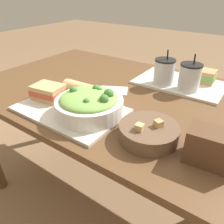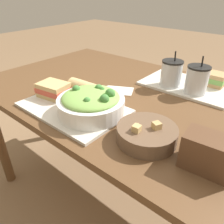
# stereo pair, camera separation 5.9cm
# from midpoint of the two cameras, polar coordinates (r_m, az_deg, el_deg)

# --- Properties ---
(ground_plane) EXTENTS (12.00, 12.00, 0.00)m
(ground_plane) POSITION_cam_midpoint_polar(r_m,az_deg,el_deg) (1.56, 0.08, -20.22)
(ground_plane) COLOR #846647
(dining_table) EXTENTS (1.48, 0.94, 0.75)m
(dining_table) POSITION_cam_midpoint_polar(r_m,az_deg,el_deg) (1.13, 0.10, 1.49)
(dining_table) COLOR brown
(dining_table) RESTS_ON ground_plane
(tray_near) EXTENTS (0.44, 0.29, 0.01)m
(tray_near) POSITION_cam_midpoint_polar(r_m,az_deg,el_deg) (0.93, -12.64, 0.62)
(tray_near) COLOR beige
(tray_near) RESTS_ON dining_table
(tray_far) EXTENTS (0.44, 0.29, 0.01)m
(tray_far) POSITION_cam_midpoint_polar(r_m,az_deg,el_deg) (1.21, 15.86, 7.27)
(tray_far) COLOR beige
(tray_far) RESTS_ON dining_table
(salad_bowl) EXTENTS (0.26, 0.26, 0.11)m
(salad_bowl) POSITION_cam_midpoint_polar(r_m,az_deg,el_deg) (0.85, -7.85, 2.18)
(salad_bowl) COLOR white
(salad_bowl) RESTS_ON tray_near
(soup_bowl) EXTENTS (0.20, 0.20, 0.08)m
(soup_bowl) POSITION_cam_midpoint_polar(r_m,az_deg,el_deg) (0.74, 7.32, -5.17)
(soup_bowl) COLOR brown
(soup_bowl) RESTS_ON dining_table
(sandwich_near) EXTENTS (0.15, 0.12, 0.06)m
(sandwich_near) POSITION_cam_midpoint_polar(r_m,az_deg,el_deg) (1.02, -17.88, 4.98)
(sandwich_near) COLOR tan
(sandwich_near) RESTS_ON tray_near
(baguette_near) EXTENTS (0.16, 0.08, 0.07)m
(baguette_near) POSITION_cam_midpoint_polar(r_m,az_deg,el_deg) (1.00, -9.93, 5.63)
(baguette_near) COLOR tan
(baguette_near) RESTS_ON tray_near
(sandwich_far) EXTENTS (0.13, 0.09, 0.06)m
(sandwich_far) POSITION_cam_midpoint_polar(r_m,az_deg,el_deg) (1.24, 21.31, 8.85)
(sandwich_far) COLOR tan
(sandwich_far) RESTS_ON tray_far
(drink_cup_dark) EXTENTS (0.10, 0.10, 0.18)m
(drink_cup_dark) POSITION_cam_midpoint_polar(r_m,az_deg,el_deg) (1.14, 11.97, 10.03)
(drink_cup_dark) COLOR silver
(drink_cup_dark) RESTS_ON tray_far
(drink_cup_red) EXTENTS (0.10, 0.10, 0.18)m
(drink_cup_red) POSITION_cam_midpoint_polar(r_m,az_deg,el_deg) (1.10, 18.11, 8.44)
(drink_cup_red) COLOR silver
(drink_cup_red) RESTS_ON tray_far
(chip_bag) EXTENTS (0.15, 0.10, 0.11)m
(chip_bag) POSITION_cam_midpoint_polar(r_m,az_deg,el_deg) (0.68, 22.46, -8.69)
(chip_bag) COLOR brown
(chip_bag) RESTS_ON dining_table
(napkin_folded) EXTENTS (0.17, 0.15, 0.00)m
(napkin_folded) POSITION_cam_midpoint_polar(r_m,az_deg,el_deg) (1.09, -1.14, 5.64)
(napkin_folded) COLOR silver
(napkin_folded) RESTS_ON dining_table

